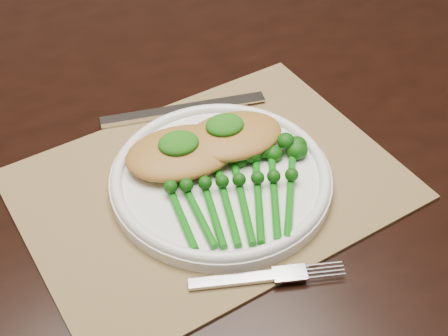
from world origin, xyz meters
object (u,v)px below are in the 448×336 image
object	(u,v)px
placemat	(210,185)
dinner_plate	(221,177)
dining_table	(188,274)
broccolini_bundle	(234,199)
chicken_fillet_left	(182,152)

from	to	relation	value
placemat	dinner_plate	xyz separation A→B (m)	(0.01, -0.00, 0.01)
dining_table	placemat	xyz separation A→B (m)	(0.00, -0.15, 0.37)
dining_table	dinner_plate	size ratio (longest dim) A/B	6.25
dinner_plate	broccolini_bundle	xyz separation A→B (m)	(0.00, -0.05, 0.01)
placemat	chicken_fillet_left	xyz separation A→B (m)	(-0.03, 0.03, 0.03)
broccolini_bundle	dinner_plate	bearing A→B (deg)	101.47
placemat	dining_table	bearing A→B (deg)	77.23
placemat	broccolini_bundle	size ratio (longest dim) A/B	2.26
dinner_plate	chicken_fillet_left	xyz separation A→B (m)	(-0.04, 0.04, 0.02)
dinner_plate	chicken_fillet_left	world-z (taller)	chicken_fillet_left
dining_table	placemat	bearing A→B (deg)	-93.52
broccolini_bundle	dining_table	bearing A→B (deg)	104.74
broccolini_bundle	placemat	bearing A→B (deg)	114.69
chicken_fillet_left	placemat	bearing A→B (deg)	-53.44
placemat	dinner_plate	distance (m)	0.02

